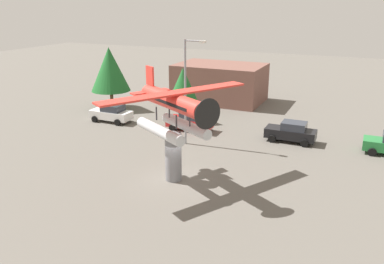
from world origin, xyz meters
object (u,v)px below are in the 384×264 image
(display_pedestal, at_px, (173,157))
(car_far_black, at_px, (291,132))
(floatplane_monument, at_px, (174,109))
(tree_west, at_px, (110,69))
(streetlight_primary, at_px, (187,86))
(tree_east, at_px, (183,86))
(car_mid_red, at_px, (190,121))
(storefront_building, at_px, (220,83))
(car_near_white, at_px, (111,113))

(display_pedestal, distance_m, car_far_black, 12.29)
(floatplane_monument, height_order, tree_west, floatplane_monument)
(streetlight_primary, height_order, tree_east, streetlight_primary)
(car_far_black, relative_size, tree_west, 0.62)
(floatplane_monument, bearing_deg, car_far_black, 93.20)
(tree_west, bearing_deg, floatplane_monument, -42.91)
(car_mid_red, height_order, storefront_building, storefront_building)
(floatplane_monument, xyz_separation_m, car_mid_red, (-3.53, 10.21, -4.07))
(car_near_white, xyz_separation_m, tree_west, (-2.91, 4.19, 3.53))
(car_far_black, distance_m, tree_west, 20.82)
(floatplane_monument, relative_size, storefront_building, 0.94)
(storefront_building, xyz_separation_m, tree_east, (-0.34, -9.46, 1.40))
(car_far_black, height_order, tree_east, tree_east)
(car_near_white, bearing_deg, floatplane_monument, 141.20)
(car_near_white, bearing_deg, display_pedestal, 141.13)
(tree_east, bearing_deg, storefront_building, 87.97)
(car_mid_red, bearing_deg, car_far_black, -175.56)
(car_near_white, relative_size, car_far_black, 1.00)
(car_near_white, bearing_deg, car_mid_red, -175.04)
(streetlight_primary, relative_size, tree_east, 1.62)
(display_pedestal, xyz_separation_m, car_mid_red, (-3.42, 10.14, -0.76))
(floatplane_monument, height_order, storefront_building, floatplane_monument)
(tree_east, bearing_deg, floatplane_monument, -66.83)
(car_near_white, distance_m, tree_west, 6.21)
(display_pedestal, bearing_deg, streetlight_primary, 107.33)
(car_near_white, height_order, car_mid_red, same)
(streetlight_primary, distance_m, tree_east, 6.80)
(display_pedestal, xyz_separation_m, streetlight_primary, (-2.09, 6.70, 3.32))
(car_mid_red, xyz_separation_m, storefront_building, (-1.53, 11.86, 1.32))
(car_near_white, distance_m, streetlight_primary, 10.79)
(floatplane_monument, relative_size, tree_west, 1.41)
(car_mid_red, bearing_deg, streetlight_primary, 111.06)
(floatplane_monument, xyz_separation_m, tree_east, (-5.40, 12.61, -1.36))
(tree_east, bearing_deg, tree_west, 173.41)
(display_pedestal, bearing_deg, storefront_building, 102.67)
(floatplane_monument, height_order, car_near_white, floatplane_monument)
(car_near_white, bearing_deg, tree_west, -55.20)
(car_mid_red, distance_m, streetlight_primary, 5.51)
(car_far_black, bearing_deg, display_pedestal, 62.21)
(display_pedestal, distance_m, car_mid_red, 10.73)
(floatplane_monument, relative_size, car_mid_red, 2.27)
(car_near_white, relative_size, tree_west, 0.62)
(car_near_white, distance_m, car_mid_red, 8.31)
(car_near_white, relative_size, tree_east, 0.79)
(display_pedestal, height_order, streetlight_primary, streetlight_primary)
(car_mid_red, xyz_separation_m, tree_west, (-11.19, 3.48, 3.53))
(car_mid_red, relative_size, tree_west, 0.62)
(storefront_building, relative_size, tree_west, 1.50)
(tree_west, bearing_deg, streetlight_primary, -28.95)
(tree_west, bearing_deg, car_far_black, -7.75)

